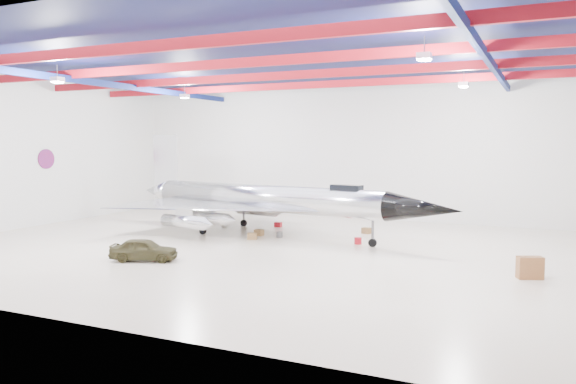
% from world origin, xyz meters
% --- Properties ---
extents(floor, '(40.00, 40.00, 0.00)m').
position_xyz_m(floor, '(0.00, 0.00, 0.00)').
color(floor, beige).
rests_on(floor, ground).
extents(wall_back, '(40.00, 0.00, 40.00)m').
position_xyz_m(wall_back, '(0.00, 15.00, 5.50)').
color(wall_back, silver).
rests_on(wall_back, floor).
extents(wall_left, '(0.00, 30.00, 30.00)m').
position_xyz_m(wall_left, '(-20.00, 0.00, 5.50)').
color(wall_left, silver).
rests_on(wall_left, floor).
extents(ceiling, '(40.00, 40.00, 0.00)m').
position_xyz_m(ceiling, '(0.00, 0.00, 11.00)').
color(ceiling, '#0A0F38').
rests_on(ceiling, wall_back).
extents(ceiling_structure, '(39.50, 29.50, 1.08)m').
position_xyz_m(ceiling_structure, '(0.00, 0.00, 10.32)').
color(ceiling_structure, maroon).
rests_on(ceiling_structure, ceiling).
extents(wall_roundel, '(0.10, 1.50, 1.50)m').
position_xyz_m(wall_roundel, '(-19.94, 2.00, 5.00)').
color(wall_roundel, '#B21414').
rests_on(wall_roundel, wall_left).
extents(jet_aircraft, '(24.96, 16.43, 6.83)m').
position_xyz_m(jet_aircraft, '(-2.62, 4.44, 2.24)').
color(jet_aircraft, silver).
rests_on(jet_aircraft, floor).
extents(jeep, '(3.79, 2.60, 1.20)m').
position_xyz_m(jeep, '(-4.54, -5.72, 0.60)').
color(jeep, '#3B371D').
rests_on(jeep, floor).
extents(desk, '(1.25, 0.95, 1.03)m').
position_xyz_m(desk, '(14.13, -1.54, 0.51)').
color(desk, brown).
rests_on(desk, floor).
extents(crate_ply, '(0.74, 0.67, 0.42)m').
position_xyz_m(crate_ply, '(-2.46, 2.46, 0.21)').
color(crate_ply, olive).
rests_on(crate_ply, floor).
extents(toolbox_red, '(0.51, 0.42, 0.35)m').
position_xyz_m(toolbox_red, '(-3.27, 8.03, 0.17)').
color(toolbox_red, '#A0101A').
rests_on(toolbox_red, floor).
extents(engine_drum, '(0.44, 0.44, 0.38)m').
position_xyz_m(engine_drum, '(-1.17, 3.89, 0.19)').
color(engine_drum, '#59595B').
rests_on(engine_drum, floor).
extents(parts_bin, '(0.67, 0.58, 0.40)m').
position_xyz_m(parts_bin, '(3.58, 7.82, 0.20)').
color(parts_bin, olive).
rests_on(parts_bin, floor).
extents(crate_small, '(0.44, 0.38, 0.27)m').
position_xyz_m(crate_small, '(-7.30, 6.99, 0.13)').
color(crate_small, '#59595B').
rests_on(crate_small, floor).
extents(tool_chest, '(0.59, 0.59, 0.41)m').
position_xyz_m(tool_chest, '(4.28, 3.68, 0.20)').
color(tool_chest, '#A0101A').
rests_on(tool_chest, floor).
extents(oil_barrel, '(0.64, 0.55, 0.40)m').
position_xyz_m(oil_barrel, '(-2.78, 4.05, 0.20)').
color(oil_barrel, olive).
rests_on(oil_barrel, floor).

